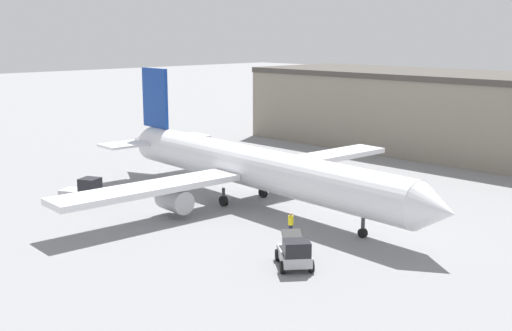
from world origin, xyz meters
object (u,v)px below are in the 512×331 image
Objects in this scene: baggage_tug at (84,191)px; belt_loader_truck at (295,253)px; ground_crew_worker at (291,224)px; airplane at (249,166)px.

baggage_tug is 1.07× the size of belt_loader_truck.
airplane is at bearing -100.24° from ground_crew_worker.
baggage_tug reaches higher than belt_loader_truck.
ground_crew_worker is 20.06m from baggage_tug.
ground_crew_worker is 0.45× the size of baggage_tug.
ground_crew_worker is 6.56m from belt_loader_truck.
baggage_tug is (-19.12, -6.06, 0.09)m from ground_crew_worker.
airplane is 22.33× the size of ground_crew_worker.
airplane is 16.44m from belt_loader_truck.
baggage_tug is at bearing -57.03° from ground_crew_worker.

